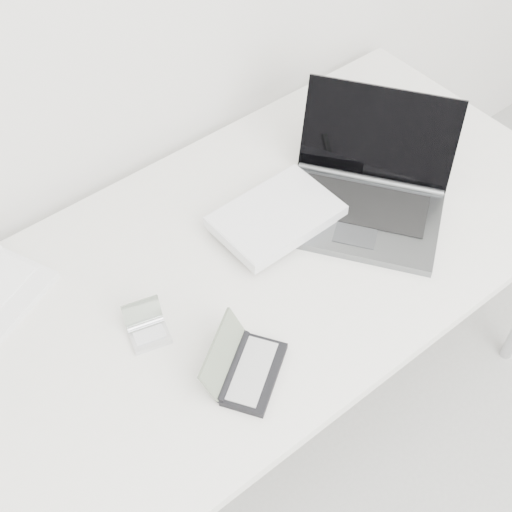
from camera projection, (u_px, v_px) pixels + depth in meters
desk at (255, 269)px, 1.64m from camera, size 1.60×0.80×0.73m
laptop_large at (333, 202)px, 1.66m from camera, size 0.58×0.49×0.24m
pda_silver at (148, 329)px, 1.46m from camera, size 0.10×0.10×0.06m
palmtop_charcoal at (245, 369)px, 1.39m from camera, size 0.21×0.20×0.09m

